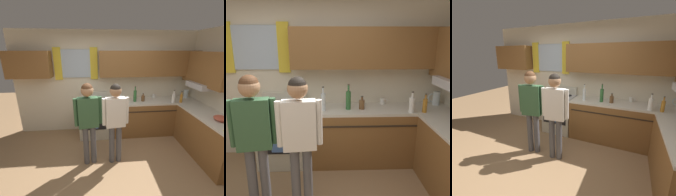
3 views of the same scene
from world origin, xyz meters
The scene contains 12 objects.
back_wall_unit centered at (0.08, 1.82, 1.49)m, with size 4.60×0.42×2.60m.
kitchen_counter_run centered at (1.49, 1.12, 0.45)m, with size 2.27×2.13×0.90m.
stove_oven centered at (-0.34, 1.54, 0.47)m, with size 0.71×0.67×1.10m.
bottle_milk_white centered at (1.60, 1.32, 1.02)m, with size 0.08×0.08×0.31m.
bottle_squat_brown centered at (0.90, 1.49, 0.98)m, with size 0.08×0.08×0.21m.
bottle_tall_clear centered at (0.31, 1.45, 1.04)m, with size 0.07×0.07×0.37m.
bottle_oil_amber centered at (1.80, 1.30, 1.01)m, with size 0.06×0.06×0.29m.
bottle_wine_green centered at (0.69, 1.49, 1.05)m, with size 0.08×0.08×0.39m.
mug_ceramic_white centered at (1.28, 1.75, 0.95)m, with size 0.13×0.08×0.09m.
water_pitcher centered at (2.13, 1.67, 1.01)m, with size 0.19×0.11×0.22m.
adult_left centered at (-0.41, 0.48, 1.01)m, with size 0.50×0.22×1.61m.
adult_in_plaid centered at (0.08, 0.48, 1.00)m, with size 0.49×0.21×1.59m.
Camera 2 is at (0.41, -1.78, 1.98)m, focal length 35.99 mm.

